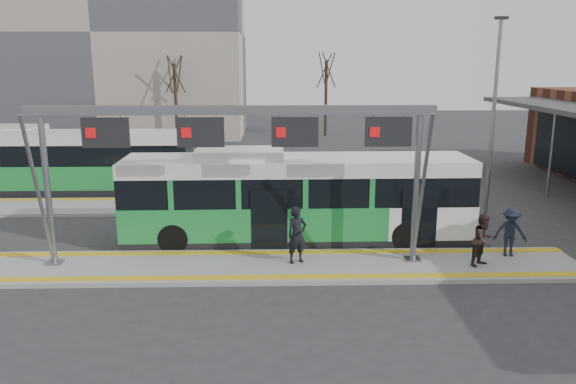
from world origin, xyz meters
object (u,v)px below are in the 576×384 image
object	(u,v)px
passenger_a	(297,235)
passenger_c	(510,232)
gantry	(237,139)
passenger_b	(483,240)
hero_bus	(296,199)

from	to	relation	value
passenger_a	passenger_c	bearing A→B (deg)	-21.69
passenger_c	gantry	bearing A→B (deg)	-167.15
passenger_a	passenger_b	world-z (taller)	passenger_a
hero_bus	gantry	bearing A→B (deg)	-127.40
passenger_a	passenger_b	bearing A→B (deg)	-29.30
hero_bus	passenger_c	world-z (taller)	hero_bus
gantry	hero_bus	xyz separation A→B (m)	(2.01, 2.70, -2.68)
gantry	passenger_b	world-z (taller)	gantry
hero_bus	passenger_a	size ratio (longest dim) A/B	6.77
passenger_a	passenger_c	distance (m)	7.35
passenger_c	passenger_b	bearing A→B (deg)	-134.21
gantry	passenger_a	bearing A→B (deg)	-2.46
gantry	hero_bus	bearing A→B (deg)	53.27
passenger_a	passenger_c	world-z (taller)	passenger_a
passenger_a	passenger_c	size ratio (longest dim) A/B	1.12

